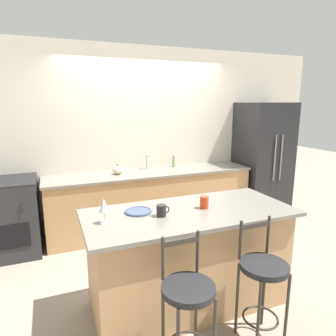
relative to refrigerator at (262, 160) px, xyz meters
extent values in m
plane|color=gray|center=(-1.95, -0.31, -0.94)|extent=(18.00, 18.00, 0.00)
cube|color=beige|center=(-1.95, 0.38, 0.41)|extent=(6.00, 0.07, 2.70)
cube|color=tan|center=(-1.95, 0.06, -0.52)|extent=(3.00, 0.63, 0.86)
cube|color=gray|center=(-1.95, 0.06, -0.07)|extent=(3.04, 0.67, 0.03)
cube|color=black|center=(-1.95, 0.06, -0.06)|extent=(0.56, 0.35, 0.01)
cylinder|color=#ADAFB5|center=(-1.95, 0.28, 0.06)|extent=(0.02, 0.02, 0.22)
cylinder|color=#ADAFB5|center=(-1.95, 0.22, 0.16)|extent=(0.02, 0.12, 0.02)
cube|color=tan|center=(-2.20, -1.73, -0.49)|extent=(1.77, 0.72, 0.90)
cube|color=gray|center=(-2.20, -1.73, -0.03)|extent=(1.89, 0.84, 0.03)
cube|color=#232326|center=(0.00, 0.00, 0.00)|extent=(0.79, 0.72, 1.89)
cylinder|color=#939399|center=(-0.06, -0.37, 0.09)|extent=(0.02, 0.02, 0.72)
cylinder|color=#939399|center=(0.06, -0.37, 0.09)|extent=(0.02, 0.02, 0.72)
cube|color=#28282B|center=(-3.89, 0.01, -0.47)|extent=(0.75, 0.69, 0.94)
cube|color=black|center=(-3.89, -0.34, -0.59)|extent=(0.54, 0.01, 0.30)
cube|color=black|center=(-3.89, 0.01, 0.01)|extent=(0.75, 0.69, 0.02)
cylinder|color=black|center=(-3.68, -0.34, -0.21)|extent=(0.03, 0.02, 0.03)
cylinder|color=black|center=(-3.68, -0.34, -0.28)|extent=(0.03, 0.02, 0.03)
cylinder|color=#332D28|center=(-2.66, -2.27, -0.63)|extent=(0.02, 0.02, 0.63)
cylinder|color=#332D28|center=(-2.40, -2.27, -0.63)|extent=(0.02, 0.02, 0.63)
cylinder|color=#232326|center=(-2.53, -2.40, -0.29)|extent=(0.37, 0.37, 0.04)
cylinder|color=#332D28|center=(-2.66, -2.27, -0.11)|extent=(0.02, 0.02, 0.32)
cylinder|color=#332D28|center=(-2.40, -2.27, -0.11)|extent=(0.02, 0.02, 0.32)
cube|color=#332D28|center=(-2.53, -2.27, 0.00)|extent=(0.27, 0.02, 0.04)
cylinder|color=#332D28|center=(-2.00, -2.49, -0.63)|extent=(0.02, 0.02, 0.63)
cylinder|color=#332D28|center=(-1.73, -2.49, -0.63)|extent=(0.02, 0.02, 0.63)
cylinder|color=#332D28|center=(-2.00, -2.23, -0.63)|extent=(0.02, 0.02, 0.63)
cylinder|color=#332D28|center=(-1.73, -2.23, -0.63)|extent=(0.02, 0.02, 0.63)
torus|color=#332D28|center=(-1.87, -2.36, -0.74)|extent=(0.29, 0.29, 0.02)
cylinder|color=#232326|center=(-1.87, -2.36, -0.29)|extent=(0.37, 0.37, 0.04)
cylinder|color=#332D28|center=(-2.00, -2.23, -0.11)|extent=(0.02, 0.02, 0.32)
cylinder|color=#332D28|center=(-1.73, -2.23, -0.11)|extent=(0.02, 0.02, 0.32)
cube|color=#332D28|center=(-1.87, -2.23, 0.00)|extent=(0.27, 0.02, 0.04)
cylinder|color=#425170|center=(-2.64, -1.59, 0.00)|extent=(0.24, 0.24, 0.01)
torus|color=#425170|center=(-2.64, -1.59, 0.00)|extent=(0.23, 0.23, 0.01)
cylinder|color=white|center=(-2.96, -1.73, -0.01)|extent=(0.07, 0.07, 0.00)
cylinder|color=white|center=(-2.96, -1.73, 0.04)|extent=(0.01, 0.01, 0.09)
cone|color=white|center=(-2.96, -1.73, 0.14)|extent=(0.08, 0.08, 0.11)
cylinder|color=#232326|center=(-2.48, -1.76, 0.04)|extent=(0.08, 0.08, 0.10)
torus|color=#232326|center=(-2.44, -1.76, 0.04)|extent=(0.07, 0.01, 0.07)
cylinder|color=red|center=(-2.05, -1.72, 0.05)|extent=(0.08, 0.08, 0.11)
ellipsoid|color=beige|center=(-2.45, 0.09, 0.01)|extent=(0.15, 0.15, 0.12)
cylinder|color=brown|center=(-2.45, 0.09, 0.08)|extent=(0.02, 0.02, 0.02)
cylinder|color=#89B260|center=(-1.53, 0.23, 0.02)|extent=(0.05, 0.05, 0.15)
cylinder|color=black|center=(-1.53, 0.23, 0.11)|extent=(0.02, 0.02, 0.04)
camera|label=1|loc=(-3.33, -4.02, 0.94)|focal=32.00mm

